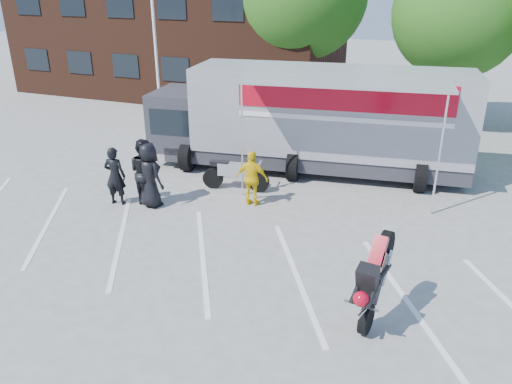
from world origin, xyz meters
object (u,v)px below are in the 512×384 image
Objects in this scene: parked_motorcycle at (236,190)px; spectator_leather_c at (145,172)px; spectator_leather_a at (149,175)px; spectator_leather_b at (115,176)px; spectator_hivis at (252,179)px; tree_mid at (459,13)px; flagpole at (158,10)px; stunt_bike_rider at (376,314)px; transporter_truck at (312,170)px.

parked_motorcycle is 2.99m from spectator_leather_c.
spectator_leather_c reaches higher than spectator_leather_a.
spectator_leather_b is 4.04m from spectator_hivis.
spectator_leather_b is 0.88× the size of spectator_leather_c.
tree_mid is 3.97× the size of spectator_leather_a.
spectator_leather_a is at bearing -176.25° from spectator_leather_b.
flagpole is 8.95m from parked_motorcycle.
spectator_leather_c is 3.17m from spectator_hivis.
stunt_bike_rider is 1.04× the size of spectator_leather_a.
tree_mid reaches higher than spectator_leather_c.
transporter_truck is 6.67× the size of spectator_hivis.
spectator_leather_c is at bearing -63.20° from flagpole.
stunt_bike_rider is 8.54m from spectator_leather_b.
spectator_hivis is at bearing -169.76° from spectator_leather_b.
parked_motorcycle is (-5.73, -9.91, -4.94)m from tree_mid.
flagpole is 1.04× the size of tree_mid.
spectator_leather_c is (-3.85, -4.57, 1.00)m from transporter_truck.
transporter_truck reaches higher than stunt_bike_rider.
transporter_truck is at bearing -118.57° from tree_mid.
spectator_hivis is (6.43, -5.77, -4.22)m from flagpole.
transporter_truck is 5.57× the size of spectator_leather_c.
stunt_bike_rider is 5.94m from spectator_hivis.
spectator_leather_a is 1.06m from spectator_leather_b.
spectator_leather_c reaches higher than stunt_bike_rider.
parked_motorcycle is at bearing -120.04° from tree_mid.
transporter_truck is at bearing -106.86° from spectator_leather_a.
spectator_leather_c is 1.20× the size of spectator_hivis.
flagpole is 0.72× the size of transporter_truck.
transporter_truck is 3.20m from parked_motorcycle.
tree_mid reaches higher than spectator_leather_a.
transporter_truck is 5.99m from spectator_leather_a.
tree_mid is 9.63m from transporter_truck.
transporter_truck is at bearing 122.92° from stunt_bike_rider.
spectator_hivis reaches higher than stunt_bike_rider.
transporter_truck is (-3.95, -7.26, -4.94)m from tree_mid.
spectator_leather_a is (3.67, -6.93, -4.09)m from flagpole.
spectator_leather_b is (-4.64, -4.92, 0.88)m from transporter_truck.
parked_motorcycle is (5.51, -4.91, -5.05)m from flagpole.
spectator_leather_c is (3.45, -6.82, -4.05)m from flagpole.
spectator_leather_a is at bearing 173.78° from spectator_leather_c.
flagpole reaches higher than spectator_leather_b.
parked_motorcycle is 3.76m from spectator_leather_b.
stunt_bike_rider is (3.45, -7.51, 0.00)m from transporter_truck.
transporter_truck reaches higher than spectator_hivis.
flagpole reaches higher than spectator_hivis.
spectator_leather_b is at bearing 119.19° from parked_motorcycle.
transporter_truck is 6.31× the size of spectator_leather_b.
parked_motorcycle is 1.14× the size of spectator_leather_a.
parked_motorcycle is at bearing -131.71° from transporter_truck.
spectator_hivis is at bearing 145.41° from stunt_bike_rider.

